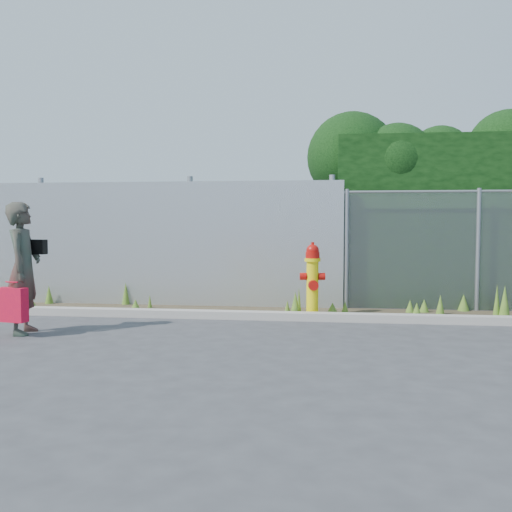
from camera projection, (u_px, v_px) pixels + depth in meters
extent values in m
plane|color=#3B3B3D|center=(266.00, 345.00, 6.92)|extent=(80.00, 80.00, 0.00)
cube|color=#9F978F|center=(279.00, 316.00, 8.70)|extent=(16.00, 0.22, 0.12)
cube|color=#3F3424|center=(282.00, 313.00, 9.30)|extent=(16.00, 1.20, 0.01)
cone|color=#436C20|center=(150.00, 302.00, 9.79)|extent=(0.08, 0.08, 0.23)
cone|color=#436C20|center=(299.00, 302.00, 9.03)|extent=(0.08, 0.08, 0.45)
cone|color=#436C20|center=(440.00, 305.00, 9.10)|extent=(0.14, 0.14, 0.32)
cone|color=#436C20|center=(287.00, 307.00, 9.39)|extent=(0.10, 0.10, 0.19)
cone|color=#436C20|center=(410.00, 307.00, 9.29)|extent=(0.15, 0.15, 0.22)
cone|color=#436C20|center=(464.00, 303.00, 9.45)|extent=(0.20, 0.20, 0.28)
cone|color=#436C20|center=(126.00, 294.00, 10.17)|extent=(0.14, 0.14, 0.40)
cone|color=#436C20|center=(136.00, 307.00, 9.23)|extent=(0.20, 0.20, 0.23)
cone|color=#436C20|center=(497.00, 302.00, 8.78)|extent=(0.12, 0.12, 0.52)
cone|color=#436C20|center=(33.00, 306.00, 9.46)|extent=(0.21, 0.21, 0.20)
cone|color=#436C20|center=(505.00, 303.00, 8.68)|extent=(0.18, 0.18, 0.52)
cone|color=#436C20|center=(496.00, 305.00, 9.30)|extent=(0.08, 0.08, 0.28)
cone|color=#436C20|center=(295.00, 305.00, 8.92)|extent=(0.18, 0.18, 0.40)
cone|color=#436C20|center=(25.00, 298.00, 10.50)|extent=(0.14, 0.14, 0.20)
cone|color=#436C20|center=(417.00, 310.00, 8.87)|extent=(0.16, 0.16, 0.23)
cone|color=#436C20|center=(424.00, 307.00, 9.32)|extent=(0.16, 0.16, 0.22)
cone|color=#436C20|center=(332.00, 309.00, 9.09)|extent=(0.21, 0.21, 0.20)
cone|color=#436C20|center=(345.00, 308.00, 9.20)|extent=(0.13, 0.13, 0.21)
cone|color=#436C20|center=(49.00, 295.00, 10.28)|extent=(0.15, 0.15, 0.34)
cube|color=#B6BABE|center=(105.00, 244.00, 10.23)|extent=(8.50, 0.08, 2.20)
cylinder|color=gray|center=(42.00, 240.00, 10.51)|extent=(0.10, 0.10, 2.30)
cylinder|color=gray|center=(190.00, 241.00, 10.15)|extent=(0.10, 0.10, 2.30)
cylinder|color=gray|center=(332.00, 242.00, 9.84)|extent=(0.10, 0.10, 2.30)
cylinder|color=gray|center=(346.00, 249.00, 9.69)|extent=(0.07, 0.07, 2.05)
cylinder|color=gray|center=(478.00, 250.00, 9.42)|extent=(0.07, 0.07, 2.05)
sphere|color=black|center=(352.00, 157.00, 10.70)|extent=(1.68, 1.68, 1.68)
sphere|color=black|center=(397.00, 161.00, 10.29)|extent=(1.36, 1.36, 1.36)
sphere|color=black|center=(440.00, 159.00, 10.50)|extent=(1.23, 1.23, 1.23)
sphere|color=black|center=(508.00, 150.00, 10.15)|extent=(1.42, 1.42, 1.42)
cylinder|color=yellow|center=(312.00, 315.00, 8.94)|extent=(0.29, 0.29, 0.06)
cylinder|color=yellow|center=(312.00, 289.00, 8.92)|extent=(0.19, 0.19, 0.88)
cylinder|color=yellow|center=(313.00, 260.00, 8.89)|extent=(0.25, 0.25, 0.05)
cylinder|color=#B20F0A|center=(313.00, 255.00, 8.89)|extent=(0.22, 0.22, 0.10)
sphere|color=#B20F0A|center=(313.00, 250.00, 8.88)|extent=(0.20, 0.20, 0.20)
cylinder|color=#B20F0A|center=(313.00, 244.00, 8.87)|extent=(0.05, 0.05, 0.05)
cylinder|color=#B20F0A|center=(303.00, 276.00, 8.92)|extent=(0.10, 0.11, 0.11)
cylinder|color=#B20F0A|center=(322.00, 276.00, 8.89)|extent=(0.10, 0.11, 0.11)
cylinder|color=#B20F0A|center=(312.00, 285.00, 8.77)|extent=(0.16, 0.12, 0.16)
imported|color=#0E5B45|center=(23.00, 268.00, 7.59)|extent=(0.53, 0.70, 1.76)
cube|color=red|center=(12.00, 305.00, 7.39)|extent=(0.40, 0.15, 0.44)
cylinder|color=red|center=(12.00, 282.00, 7.37)|extent=(0.19, 0.02, 0.02)
cube|color=black|center=(37.00, 247.00, 7.73)|extent=(0.26, 0.11, 0.20)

